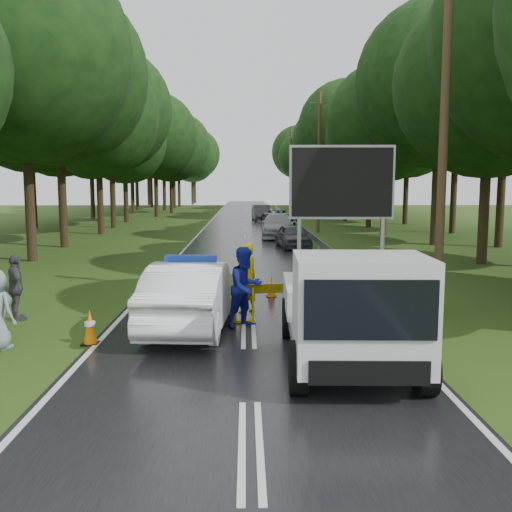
{
  "coord_description": "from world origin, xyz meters",
  "views": [
    {
      "loc": [
        -0.06,
        -13.3,
        3.53
      ],
      "look_at": [
        0.25,
        4.16,
        1.3
      ],
      "focal_mm": 40.0,
      "sensor_mm": 36.0,
      "label": 1
    }
  ],
  "objects_px": {
    "police_sedan": "(191,295)",
    "queue_car_third": "(279,219)",
    "queue_car_first": "(293,236)",
    "work_truck": "(349,308)",
    "barrier": "(280,293)",
    "officer": "(246,278)",
    "queue_car_second": "(278,226)",
    "queue_car_fourth": "(261,213)",
    "civilian": "(246,287)"
  },
  "relations": [
    {
      "from": "civilian",
      "to": "work_truck",
      "type": "bearing_deg",
      "value": -96.84
    },
    {
      "from": "work_truck",
      "to": "barrier",
      "type": "height_order",
      "value": "work_truck"
    },
    {
      "from": "work_truck",
      "to": "queue_car_first",
      "type": "bearing_deg",
      "value": 90.19
    },
    {
      "from": "queue_car_first",
      "to": "queue_car_second",
      "type": "bearing_deg",
      "value": 87.75
    },
    {
      "from": "police_sedan",
      "to": "queue_car_fourth",
      "type": "relative_size",
      "value": 1.13
    },
    {
      "from": "queue_car_third",
      "to": "queue_car_fourth",
      "type": "xyz_separation_m",
      "value": [
        -1.16,
        8.75,
        0.04
      ]
    },
    {
      "from": "civilian",
      "to": "police_sedan",
      "type": "bearing_deg",
      "value": 146.69
    },
    {
      "from": "work_truck",
      "to": "queue_car_second",
      "type": "height_order",
      "value": "work_truck"
    },
    {
      "from": "police_sedan",
      "to": "queue_car_first",
      "type": "height_order",
      "value": "police_sedan"
    },
    {
      "from": "officer",
      "to": "queue_car_fourth",
      "type": "height_order",
      "value": "officer"
    },
    {
      "from": "police_sedan",
      "to": "barrier",
      "type": "bearing_deg",
      "value": -159.36
    },
    {
      "from": "civilian",
      "to": "queue_car_third",
      "type": "distance_m",
      "value": 31.82
    },
    {
      "from": "queue_car_fourth",
      "to": "barrier",
      "type": "bearing_deg",
      "value": -95.16
    },
    {
      "from": "police_sedan",
      "to": "queue_car_first",
      "type": "distance_m",
      "value": 17.81
    },
    {
      "from": "queue_car_third",
      "to": "civilian",
      "type": "bearing_deg",
      "value": -100.57
    },
    {
      "from": "barrier",
      "to": "civilian",
      "type": "relative_size",
      "value": 1.19
    },
    {
      "from": "officer",
      "to": "queue_car_third",
      "type": "xyz_separation_m",
      "value": [
        2.65,
        30.2,
        -0.25
      ]
    },
    {
      "from": "queue_car_second",
      "to": "barrier",
      "type": "bearing_deg",
      "value": -91.69
    },
    {
      "from": "work_truck",
      "to": "queue_car_fourth",
      "type": "bearing_deg",
      "value": 92.51
    },
    {
      "from": "police_sedan",
      "to": "queue_car_fourth",
      "type": "height_order",
      "value": "police_sedan"
    },
    {
      "from": "queue_car_fourth",
      "to": "officer",
      "type": "bearing_deg",
      "value": -96.43
    },
    {
      "from": "barrier",
      "to": "queue_car_first",
      "type": "distance_m",
      "value": 16.82
    },
    {
      "from": "civilian",
      "to": "queue_car_first",
      "type": "height_order",
      "value": "civilian"
    },
    {
      "from": "work_truck",
      "to": "queue_car_second",
      "type": "xyz_separation_m",
      "value": [
        0.13,
        26.35,
        -0.38
      ]
    },
    {
      "from": "officer",
      "to": "queue_car_third",
      "type": "distance_m",
      "value": 30.32
    },
    {
      "from": "officer",
      "to": "civilian",
      "type": "distance_m",
      "value": 1.5
    },
    {
      "from": "officer",
      "to": "barrier",
      "type": "bearing_deg",
      "value": 92.86
    },
    {
      "from": "barrier",
      "to": "officer",
      "type": "distance_m",
      "value": 1.33
    },
    {
      "from": "police_sedan",
      "to": "queue_car_second",
      "type": "bearing_deg",
      "value": -94.05
    },
    {
      "from": "police_sedan",
      "to": "queue_car_fourth",
      "type": "bearing_deg",
      "value": -89.66
    },
    {
      "from": "queue_car_first",
      "to": "queue_car_third",
      "type": "height_order",
      "value": "queue_car_third"
    },
    {
      "from": "queue_car_third",
      "to": "queue_car_first",
      "type": "bearing_deg",
      "value": -96.09
    },
    {
      "from": "police_sedan",
      "to": "civilian",
      "type": "bearing_deg",
      "value": -169.56
    },
    {
      "from": "barrier",
      "to": "queue_car_fourth",
      "type": "height_order",
      "value": "queue_car_fourth"
    },
    {
      "from": "queue_car_second",
      "to": "queue_car_fourth",
      "type": "relative_size",
      "value": 1.19
    },
    {
      "from": "work_truck",
      "to": "queue_car_second",
      "type": "distance_m",
      "value": 26.35
    },
    {
      "from": "queue_car_first",
      "to": "queue_car_third",
      "type": "xyz_separation_m",
      "value": [
        0.08,
        14.47,
        0.05
      ]
    },
    {
      "from": "work_truck",
      "to": "officer",
      "type": "relative_size",
      "value": 2.83
    },
    {
      "from": "queue_car_second",
      "to": "queue_car_third",
      "type": "xyz_separation_m",
      "value": [
        0.55,
        8.47,
        -0.07
      ]
    },
    {
      "from": "work_truck",
      "to": "queue_car_fourth",
      "type": "height_order",
      "value": "work_truck"
    },
    {
      "from": "work_truck",
      "to": "barrier",
      "type": "bearing_deg",
      "value": 109.13
    },
    {
      "from": "officer",
      "to": "work_truck",
      "type": "bearing_deg",
      "value": 75.63
    },
    {
      "from": "barrier",
      "to": "queue_car_first",
      "type": "xyz_separation_m",
      "value": [
        1.72,
        16.73,
        -0.09
      ]
    },
    {
      "from": "civilian",
      "to": "queue_car_first",
      "type": "relative_size",
      "value": 0.52
    },
    {
      "from": "police_sedan",
      "to": "officer",
      "type": "relative_size",
      "value": 2.66
    },
    {
      "from": "barrier",
      "to": "queue_car_third",
      "type": "height_order",
      "value": "queue_car_third"
    },
    {
      "from": "queue_car_first",
      "to": "police_sedan",
      "type": "bearing_deg",
      "value": -109.41
    },
    {
      "from": "police_sedan",
      "to": "queue_car_third",
      "type": "distance_m",
      "value": 32.1
    },
    {
      "from": "barrier",
      "to": "queue_car_second",
      "type": "relative_size",
      "value": 0.44
    },
    {
      "from": "police_sedan",
      "to": "civilian",
      "type": "distance_m",
      "value": 1.34
    }
  ]
}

